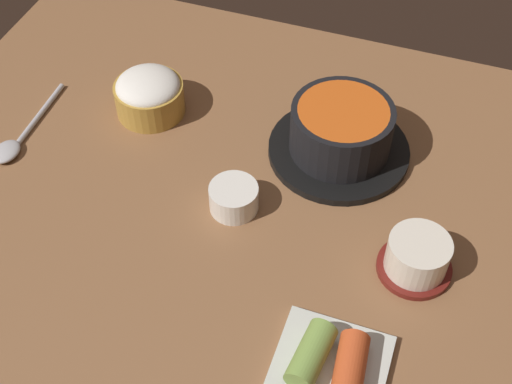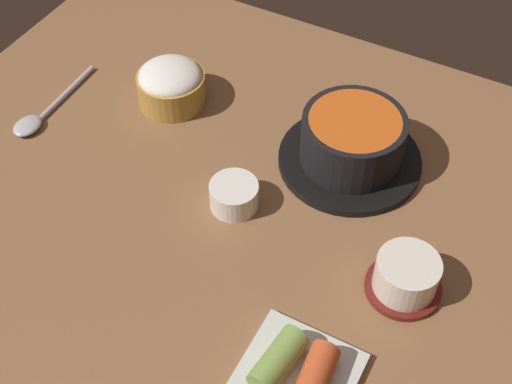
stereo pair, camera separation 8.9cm
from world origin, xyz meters
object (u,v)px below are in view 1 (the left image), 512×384
(rice_bowl, at_px, (149,94))
(banchan_cup_center, at_px, (234,197))
(stone_pot, at_px, (341,133))
(tea_cup_with_saucer, at_px, (417,257))
(kimchi_plate, at_px, (330,365))
(spoon, at_px, (16,141))

(rice_bowl, distance_m, banchan_cup_center, 0.23)
(stone_pot, bearing_deg, banchan_cup_center, -126.29)
(rice_bowl, relative_size, tea_cup_with_saucer, 1.11)
(tea_cup_with_saucer, xyz_separation_m, kimchi_plate, (-0.06, -0.17, -0.01))
(rice_bowl, bearing_deg, kimchi_plate, -41.46)
(tea_cup_with_saucer, height_order, spoon, tea_cup_with_saucer)
(stone_pot, xyz_separation_m, banchan_cup_center, (-0.10, -0.14, -0.02))
(rice_bowl, relative_size, spoon, 0.57)
(rice_bowl, distance_m, tea_cup_with_saucer, 0.45)
(stone_pot, distance_m, tea_cup_with_saucer, 0.21)
(stone_pot, relative_size, banchan_cup_center, 3.06)
(tea_cup_with_saucer, xyz_separation_m, banchan_cup_center, (-0.24, 0.02, -0.01))
(stone_pot, relative_size, rice_bowl, 1.95)
(kimchi_plate, distance_m, spoon, 0.55)
(tea_cup_with_saucer, relative_size, spoon, 0.52)
(stone_pot, height_order, kimchi_plate, stone_pot)
(kimchi_plate, bearing_deg, spoon, 159.41)
(banchan_cup_center, bearing_deg, spoon, 178.76)
(stone_pot, bearing_deg, rice_bowl, -178.56)
(stone_pot, distance_m, kimchi_plate, 0.34)
(banchan_cup_center, distance_m, kimchi_plate, 0.26)
(tea_cup_with_saucer, bearing_deg, kimchi_plate, -110.43)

